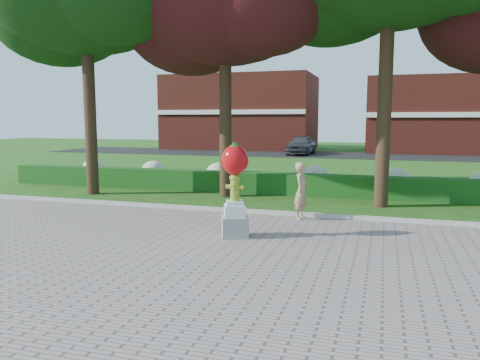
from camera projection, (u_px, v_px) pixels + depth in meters
The scene contains 11 objects.
ground at pixel (224, 239), 11.03m from camera, with size 100.00×100.00×0.00m, color #184812.
walkway at pixel (139, 300), 7.23m from camera, with size 40.00×14.00×0.04m, color gray.
curb at pixel (257, 212), 13.86m from camera, with size 40.00×0.18×0.15m, color #ADADA5.
lawn_hedge at pixel (285, 184), 17.61m from camera, with size 24.00×0.70×0.80m, color #144213.
hydrangea_row at pixel (304, 177), 18.37m from camera, with size 20.10×1.10×0.99m.
street at pixel (338, 155), 37.55m from camera, with size 50.00×8.00×0.02m, color black.
building_left at pixel (241, 113), 45.73m from camera, with size 14.00×8.00×7.00m, color maroon.
building_right at pixel (439, 115), 40.49m from camera, with size 12.00×8.00×6.40m, color maroon.
hydrant_sculpture at pixel (235, 187), 10.98m from camera, with size 0.79×0.79×2.24m.
woman at pixel (302, 191), 12.97m from camera, with size 0.59×0.38×1.61m, color tan.
parked_car at pixel (301, 145), 37.78m from camera, with size 1.85×4.59×1.56m, color #3B3C42.
Camera 1 is at (3.55, -10.16, 2.80)m, focal length 35.00 mm.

